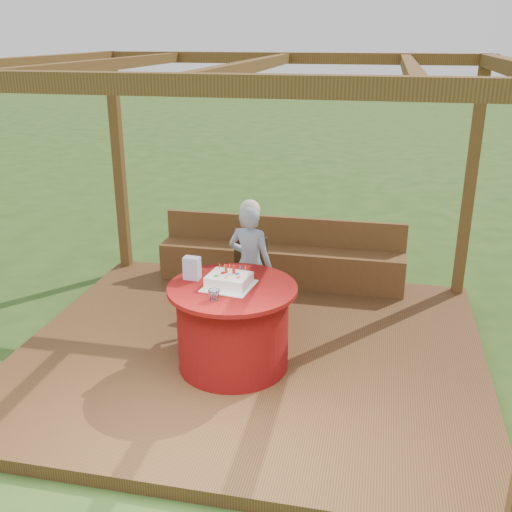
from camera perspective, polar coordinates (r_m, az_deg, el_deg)
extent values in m
plane|color=#2B4A18|center=(6.05, -0.50, -9.73)|extent=(60.00, 60.00, 0.00)
cube|color=brown|center=(6.02, -0.50, -9.24)|extent=(4.50, 4.00, 0.12)
cube|color=brown|center=(7.88, -12.90, 8.07)|extent=(0.12, 0.12, 2.60)
cube|color=brown|center=(7.24, 19.70, 6.31)|extent=(0.12, 0.12, 2.60)
cube|color=brown|center=(3.43, -7.76, 15.90)|extent=(4.50, 0.14, 0.12)
cube|color=brown|center=(7.08, 2.91, 18.32)|extent=(4.50, 0.14, 0.12)
cube|color=brown|center=(6.07, -21.55, 16.64)|extent=(0.14, 4.00, 0.12)
cube|color=brown|center=(5.66, -14.16, 17.23)|extent=(0.10, 3.70, 0.10)
cube|color=brown|center=(5.24, -0.60, 17.59)|extent=(0.10, 3.70, 0.10)
cube|color=brown|center=(5.11, 14.44, 16.92)|extent=(0.10, 3.70, 0.10)
cube|color=brown|center=(7.41, 2.35, -0.91)|extent=(3.00, 0.42, 0.45)
cube|color=brown|center=(7.44, 2.63, 2.45)|extent=(3.00, 0.06, 0.35)
cylinder|color=maroon|center=(5.53, -2.21, -6.91)|extent=(1.02, 1.02, 0.76)
cylinder|color=maroon|center=(5.36, -2.27, -3.10)|extent=(1.17, 1.17, 0.04)
cube|color=#321F0F|center=(6.56, -1.13, -2.21)|extent=(0.47, 0.47, 0.05)
cylinder|color=#321F0F|center=(6.57, -2.95, -4.06)|extent=(0.04, 0.04, 0.39)
cylinder|color=#321F0F|center=(6.45, -0.44, -4.54)|extent=(0.04, 0.04, 0.39)
cylinder|color=#321F0F|center=(6.83, -1.76, -3.06)|extent=(0.04, 0.04, 0.39)
cylinder|color=#321F0F|center=(6.71, 0.67, -3.50)|extent=(0.04, 0.04, 0.39)
cube|color=#321F0F|center=(6.63, -0.50, 0.12)|extent=(0.39, 0.12, 0.45)
imported|color=#8BB0CE|center=(6.24, -0.57, -0.85)|extent=(0.53, 0.40, 1.31)
sphere|color=white|center=(6.04, -0.59, 4.42)|extent=(0.21, 0.21, 0.21)
cube|color=white|center=(5.35, -2.58, -2.86)|extent=(0.47, 0.47, 0.01)
cube|color=white|center=(5.33, -2.59, -2.32)|extent=(0.40, 0.34, 0.10)
cylinder|color=red|center=(5.34, -2.86, -1.24)|extent=(0.03, 0.03, 0.08)
cylinder|color=red|center=(5.33, -2.13, -1.29)|extent=(0.03, 0.03, 0.08)
sphere|color=green|center=(5.28, -3.82, -1.83)|extent=(0.04, 0.04, 0.04)
sphere|color=yellow|center=(5.25, -2.79, -1.96)|extent=(0.04, 0.04, 0.04)
sphere|color=orange|center=(5.24, -1.68, -1.97)|extent=(0.04, 0.04, 0.04)
sphere|color=red|center=(5.34, -3.17, -1.55)|extent=(0.04, 0.04, 0.04)
sphere|color=blue|center=(5.32, -1.79, -1.62)|extent=(0.04, 0.04, 0.04)
cube|color=#D187B9|center=(5.50, -6.12, -1.15)|extent=(0.15, 0.11, 0.21)
imported|color=white|center=(5.07, -4.02, -3.73)|extent=(0.11, 0.11, 0.10)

